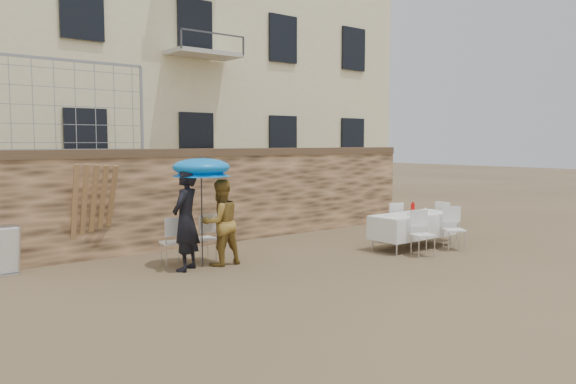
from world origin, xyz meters
TOP-DOWN VIEW (x-y plane):
  - ground at (0.00, 0.00)m, footprint 80.00×80.00m
  - stone_wall at (0.00, 5.00)m, footprint 13.00×0.50m
  - chain_link_fence at (-3.00, 5.00)m, footprint 3.20×0.06m
  - man_suit at (-1.58, 2.76)m, footprint 0.83×0.78m
  - woman_dress at (-0.83, 2.76)m, footprint 0.81×0.63m
  - umbrella at (-1.18, 2.86)m, footprint 1.14×1.14m
  - couple_chair_left at (-1.58, 3.31)m, footprint 0.55×0.55m
  - couple_chair_right at (-0.88, 3.31)m, footprint 0.49×0.49m
  - banquet_table at (3.52, 1.58)m, footprint 2.10×0.85m
  - soda_bottle at (3.32, 1.43)m, footprint 0.09×0.09m
  - table_chair_front_left at (2.92, 0.83)m, footprint 0.63×0.63m
  - table_chair_front_right at (4.02, 0.83)m, footprint 0.67×0.67m
  - table_chair_back at (3.72, 2.38)m, footprint 0.58×0.58m
  - table_chair_side at (4.92, 1.68)m, footprint 0.50×0.50m
  - chair_stack_right at (-4.31, 4.56)m, footprint 0.46×0.40m
  - wood_planks at (-2.71, 4.63)m, footprint 0.70×0.20m

SIDE VIEW (x-z plane):
  - ground at x=0.00m, z-range 0.00..0.00m
  - chair_stack_right at x=-4.31m, z-range 0.00..0.92m
  - couple_chair_left at x=-1.58m, z-range 0.00..0.96m
  - couple_chair_right at x=-0.88m, z-range 0.00..0.96m
  - table_chair_front_left at x=2.92m, z-range 0.00..0.96m
  - table_chair_front_right at x=4.02m, z-range 0.00..0.96m
  - table_chair_back at x=3.72m, z-range 0.00..0.96m
  - table_chair_side at x=4.92m, z-range 0.00..0.96m
  - banquet_table at x=3.52m, z-range 0.34..1.12m
  - woman_dress at x=-0.83m, z-range 0.00..1.67m
  - soda_bottle at x=3.32m, z-range 0.77..1.04m
  - man_suit at x=-1.58m, z-range 0.00..1.91m
  - wood_planks at x=-2.71m, z-range 0.00..2.00m
  - stone_wall at x=0.00m, z-range 0.00..2.20m
  - umbrella at x=-1.18m, z-range 0.87..2.83m
  - chain_link_fence at x=-3.00m, z-range 2.20..4.00m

